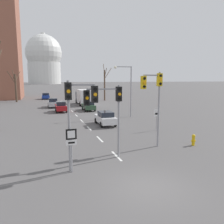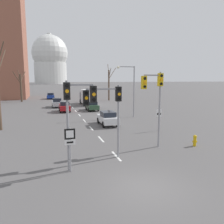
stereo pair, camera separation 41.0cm
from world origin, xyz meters
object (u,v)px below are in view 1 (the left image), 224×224
at_px(traffic_signal_centre_tall, 108,103).
at_px(sedan_far_right, 61,107).
at_px(sedan_near_right, 105,118).
at_px(fire_hydrant, 193,139).
at_px(delivery_truck, 84,97).
at_px(speed_limit_sign, 157,116).
at_px(sedan_mid_centre, 53,103).
at_px(street_lamp_right, 127,85).
at_px(traffic_signal_near_left, 78,103).
at_px(sedan_near_left, 46,96).
at_px(sedan_far_left, 89,106).
at_px(traffic_signal_near_right, 154,91).
at_px(route_sign_post, 71,142).

distance_m(traffic_signal_centre_tall, sedan_far_right, 22.64).
xyz_separation_m(traffic_signal_centre_tall, sedan_near_right, (2.84, 10.37, -2.89)).
distance_m(fire_hydrant, delivery_truck, 30.82).
bearing_deg(speed_limit_sign, fire_hydrant, -87.71).
xyz_separation_m(fire_hydrant, sedan_mid_centre, (-9.38, 28.17, 0.37)).
bearing_deg(sedan_far_right, street_lamp_right, -43.10).
relative_size(traffic_signal_near_left, traffic_signal_centre_tall, 1.06).
xyz_separation_m(street_lamp_right, delivery_truck, (-3.00, 16.68, -2.74)).
height_order(traffic_signal_near_left, sedan_near_left, traffic_signal_near_left).
bearing_deg(sedan_far_left, traffic_signal_centre_tall, -98.68).
bearing_deg(sedan_far_right, speed_limit_sign, -63.13).
height_order(traffic_signal_centre_tall, sedan_near_left, traffic_signal_centre_tall).
bearing_deg(traffic_signal_centre_tall, sedan_near_left, 93.60).
bearing_deg(traffic_signal_near_right, speed_limit_sign, 57.68).
distance_m(traffic_signal_centre_tall, sedan_mid_centre, 29.00).
relative_size(street_lamp_right, sedan_near_right, 1.76).
xyz_separation_m(traffic_signal_near_right, sedan_far_right, (-5.19, 21.15, -3.51)).
bearing_deg(traffic_signal_centre_tall, street_lamp_right, 63.58).
bearing_deg(delivery_truck, speed_limit_sign, -83.48).
bearing_deg(route_sign_post, sedan_mid_centre, 88.98).
bearing_deg(sedan_near_left, sedan_near_right, -81.02).
height_order(sedan_near_left, sedan_mid_centre, sedan_mid_centre).
xyz_separation_m(route_sign_post, sedan_far_right, (1.45, 23.94, -0.89)).
height_order(traffic_signal_near_left, traffic_signal_centre_tall, traffic_signal_near_left).
xyz_separation_m(traffic_signal_near_left, street_lamp_right, (9.41, 15.94, 0.51)).
height_order(street_lamp_right, delivery_truck, street_lamp_right).
bearing_deg(delivery_truck, sedan_near_left, 114.46).
relative_size(traffic_signal_near_right, sedan_near_left, 1.45).
height_order(speed_limit_sign, street_lamp_right, street_lamp_right).
distance_m(street_lamp_right, sedan_far_right, 12.03).
xyz_separation_m(traffic_signal_near_left, sedan_far_right, (1.02, 23.79, -3.06)).
distance_m(fire_hydrant, street_lamp_right, 14.51).
distance_m(route_sign_post, sedan_near_right, 13.10).
distance_m(sedan_near_right, sedan_far_left, 12.20).
bearing_deg(traffic_signal_near_left, sedan_far_right, 87.54).
relative_size(sedan_far_left, sedan_far_right, 1.04).
xyz_separation_m(street_lamp_right, sedan_near_left, (-10.21, 32.52, -3.61)).
relative_size(sedan_mid_centre, delivery_truck, 0.57).
bearing_deg(fire_hydrant, street_lamp_right, 90.37).
distance_m(traffic_signal_near_right, route_sign_post, 7.66).
relative_size(traffic_signal_centre_tall, street_lamp_right, 0.70).
relative_size(traffic_signal_near_left, route_sign_post, 2.02).
bearing_deg(street_lamp_right, delivery_truck, 100.21).
bearing_deg(sedan_near_left, traffic_signal_near_right, -81.30).
relative_size(street_lamp_right, delivery_truck, 0.97).
xyz_separation_m(speed_limit_sign, sedan_mid_centre, (-9.16, 22.66, -0.67)).
bearing_deg(traffic_signal_near_right, sedan_far_left, 91.63).
height_order(route_sign_post, sedan_near_right, route_sign_post).
bearing_deg(traffic_signal_centre_tall, route_sign_post, -149.74).
bearing_deg(fire_hydrant, sedan_near_left, 102.49).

